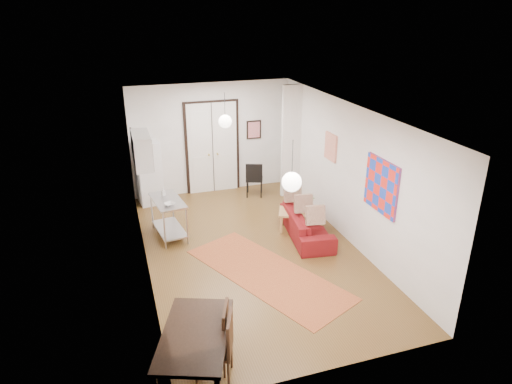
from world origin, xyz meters
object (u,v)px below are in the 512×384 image
object	(u,v)px
sofa	(307,224)
fridge	(149,173)
coffee_table	(301,214)
dining_chair_near	(208,328)
kitchen_counter	(169,213)
dining_table	(195,338)
dining_chair_far	(212,338)
black_side_chair	(253,175)

from	to	relation	value
sofa	fridge	xyz separation A→B (m)	(-3.04, 2.89, 0.53)
coffee_table	dining_chair_near	xyz separation A→B (m)	(-2.86, -3.40, 0.20)
coffee_table	kitchen_counter	distance (m)	2.92
dining_table	dining_chair_far	xyz separation A→B (m)	(0.23, 0.10, -0.14)
fridge	dining_chair_far	xyz separation A→B (m)	(0.19, -6.20, -0.22)
fridge	coffee_table	bearing A→B (deg)	-48.22
dining_chair_far	black_side_chair	distance (m)	6.42
sofa	fridge	size ratio (longest dim) A/B	1.19
dining_chair_far	dining_table	bearing A→B (deg)	-45.65
coffee_table	black_side_chair	size ratio (longest dim) A/B	1.21
dining_chair_near	kitchen_counter	bearing A→B (deg)	-159.49
fridge	dining_chair_near	bearing A→B (deg)	-96.18
sofa	dining_chair_far	distance (m)	4.37
kitchen_counter	fridge	bearing A→B (deg)	87.63
dining_chair_near	black_side_chair	distance (m)	6.22
black_side_chair	dining_chair_far	bearing A→B (deg)	87.78
dining_table	dining_chair_near	size ratio (longest dim) A/B	1.66
fridge	sofa	bearing A→B (deg)	-51.62
sofa	dining_chair_near	world-z (taller)	dining_chair_near
kitchen_counter	fridge	size ratio (longest dim) A/B	0.74
kitchen_counter	dining_chair_far	xyz separation A→B (m)	(-0.01, -4.22, 0.04)
fridge	dining_chair_far	bearing A→B (deg)	-96.25
kitchen_counter	dining_table	bearing A→B (deg)	-101.14
coffee_table	fridge	world-z (taller)	fridge
dining_table	black_side_chair	xyz separation A→B (m)	(2.70, 6.03, -0.17)
coffee_table	fridge	xyz separation A→B (m)	(-3.05, 2.58, 0.42)
fridge	dining_chair_near	xyz separation A→B (m)	(0.19, -5.98, -0.22)
dining_chair_near	dining_chair_far	world-z (taller)	same
fridge	dining_chair_near	size ratio (longest dim) A/B	1.60
sofa	dining_chair_near	size ratio (longest dim) A/B	1.91
dining_chair_near	dining_chair_far	bearing A→B (deg)	20.59
kitchen_counter	fridge	xyz separation A→B (m)	(-0.20, 1.98, 0.26)
fridge	black_side_chair	distance (m)	2.68
coffee_table	black_side_chair	world-z (taller)	black_side_chair
dining_chair_far	black_side_chair	xyz separation A→B (m)	(2.46, 5.93, -0.04)
coffee_table	kitchen_counter	bearing A→B (deg)	168.23
dining_table	dining_chair_near	world-z (taller)	dining_chair_near
coffee_table	sofa	bearing A→B (deg)	-91.62
fridge	dining_chair_far	distance (m)	6.20
sofa	dining_chair_far	bearing A→B (deg)	147.25
kitchen_counter	sofa	bearing A→B (deg)	-25.79
fridge	black_side_chair	bearing A→B (deg)	-13.75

